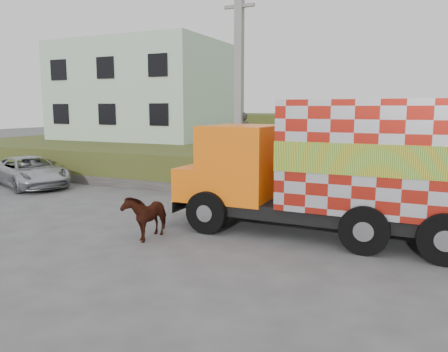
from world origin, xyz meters
The scene contains 10 objects.
ground centered at (0.00, 0.00, 0.00)m, with size 120.00×120.00×0.00m, color #474749.
embankment centered at (0.00, 10.00, 0.75)m, with size 40.00×12.00×1.50m, color #3A541C.
embankment_far centered at (0.00, 22.00, 1.50)m, with size 40.00×12.00×3.00m, color #3A541C.
retaining_strip centered at (-2.00, 4.20, 0.20)m, with size 16.00×0.50×0.40m, color #595651.
building centered at (-11.00, 13.00, 4.50)m, with size 10.00×8.00×6.00m, color #ADCAB2.
utility_pole centered at (-1.00, 4.60, 4.08)m, with size 1.20×0.30×8.00m.
cargo_truck centered at (3.59, 0.51, 1.87)m, with size 8.17×2.90×3.63m.
cow centered at (-1.00, -1.74, 0.61)m, with size 0.66×1.44×1.22m, color black.
suv centered at (-10.16, 2.60, 0.66)m, with size 2.20×4.77×1.33m, color #B7BDC2.
pedestrian centered at (-0.87, 4.80, 2.39)m, with size 0.65×0.42×1.77m, color #2A2826.
Camera 1 is at (5.59, -11.16, 3.41)m, focal length 35.00 mm.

